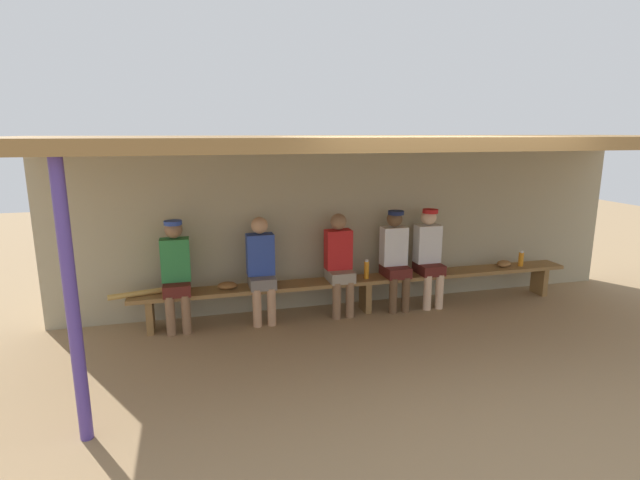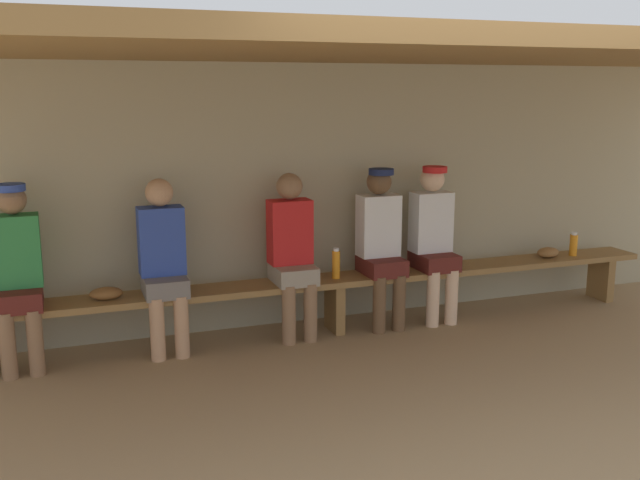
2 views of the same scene
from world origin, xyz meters
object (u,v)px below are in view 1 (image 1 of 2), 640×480
at_px(player_near_post, 395,255).
at_px(player_in_blue, 429,253).
at_px(player_in_red, 176,270).
at_px(player_with_sunglasses, 261,265).
at_px(water_bottle_orange, 521,259).
at_px(baseball_glove_tan, 227,286).
at_px(player_in_white, 339,260).
at_px(baseball_bat, 142,293).
at_px(support_post, 72,306).
at_px(bench, 365,283).
at_px(baseball_glove_dark_brown, 504,264).
at_px(water_bottle_blue, 367,270).

bearing_deg(player_near_post, player_in_blue, 0.00).
bearing_deg(player_in_red, player_with_sunglasses, -0.03).
bearing_deg(water_bottle_orange, player_in_red, 179.76).
bearing_deg(baseball_glove_tan, player_in_red, -177.41).
bearing_deg(player_in_white, baseball_glove_tan, -179.60).
bearing_deg(player_with_sunglasses, baseball_bat, -179.88).
height_order(support_post, bench, support_post).
bearing_deg(bench, baseball_glove_dark_brown, 0.26).
xyz_separation_m(player_with_sunglasses, baseball_glove_tan, (-0.43, -0.01, -0.22)).
distance_m(baseball_glove_dark_brown, baseball_glove_tan, 3.95).
relative_size(player_in_red, baseball_glove_tan, 5.60).
height_order(player_in_white, water_bottle_orange, player_in_white).
relative_size(player_in_blue, baseball_bat, 1.78).
bearing_deg(baseball_glove_tan, water_bottle_orange, 3.48).
bearing_deg(bench, player_near_post, 0.49).
relative_size(player_near_post, water_bottle_orange, 6.07).
bearing_deg(support_post, player_in_red, 72.15).
distance_m(player_in_blue, baseball_glove_tan, 2.75).
bearing_deg(player_in_red, water_bottle_blue, -0.77).
bearing_deg(player_in_red, baseball_glove_dark_brown, 0.08).
bearing_deg(bench, water_bottle_orange, -0.39).
bearing_deg(water_bottle_orange, bench, 179.61).
distance_m(player_with_sunglasses, player_in_white, 1.03).
relative_size(bench, baseball_bat, 7.93).
distance_m(player_in_blue, baseball_glove_dark_brown, 1.23).
bearing_deg(water_bottle_blue, baseball_bat, 179.42).
xyz_separation_m(player_near_post, player_in_white, (-0.78, -0.00, -0.02)).
bearing_deg(water_bottle_blue, water_bottle_orange, 0.30).
bearing_deg(baseball_glove_tan, support_post, -117.70).
xyz_separation_m(bench, player_in_red, (-2.42, 0.00, 0.36)).
distance_m(player_with_sunglasses, baseball_glove_tan, 0.49).
distance_m(bench, baseball_bat, 2.83).
xyz_separation_m(water_bottle_blue, water_bottle_orange, (2.38, 0.01, -0.02)).
xyz_separation_m(player_with_sunglasses, baseball_bat, (-1.43, -0.00, -0.24)).
xyz_separation_m(water_bottle_orange, baseball_glove_tan, (-4.21, 0.01, -0.06)).
bearing_deg(player_in_blue, support_post, -152.33).
distance_m(support_post, baseball_glove_tan, 2.52).
bearing_deg(baseball_glove_tan, baseball_bat, -176.79).
distance_m(player_in_white, baseball_bat, 2.47).
distance_m(water_bottle_orange, baseball_bat, 5.21).
bearing_deg(player_in_blue, player_in_red, 180.00).
height_order(player_near_post, water_bottle_orange, player_near_post).
distance_m(baseball_glove_dark_brown, baseball_bat, 4.95).
xyz_separation_m(support_post, baseball_bat, (0.27, 2.10, -0.61)).
relative_size(support_post, player_near_post, 1.64).
relative_size(baseball_glove_tan, baseball_bat, 0.32).
relative_size(player_in_red, player_in_white, 1.01).
xyz_separation_m(support_post, player_with_sunglasses, (1.70, 2.10, -0.37)).
bearing_deg(player_with_sunglasses, player_in_red, 179.97).
bearing_deg(baseball_glove_dark_brown, water_bottle_blue, -18.43).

